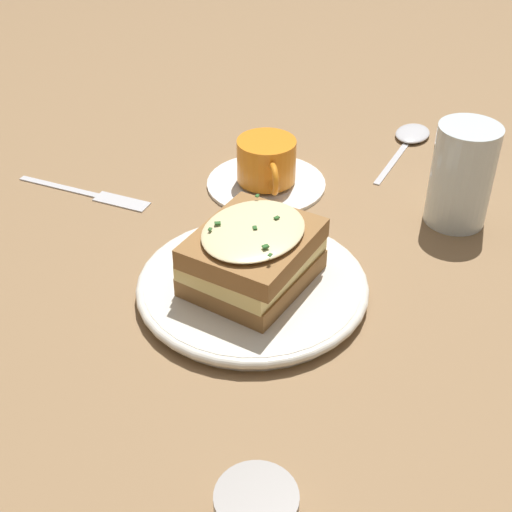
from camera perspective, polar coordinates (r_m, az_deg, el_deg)
The scene contains 8 objects.
ground_plane at distance 0.72m, azimuth -0.50°, elevation -2.60°, with size 2.40×2.40×0.00m, color olive.
dinner_plate at distance 0.71m, azimuth -0.00°, elevation -2.38°, with size 0.23×0.23×0.02m.
sandwich at distance 0.69m, azimuth -0.04°, elevation 0.15°, with size 0.16×0.16×0.07m.
teacup_with_saucer at distance 0.88m, azimuth 0.84°, elevation 6.98°, with size 0.15×0.15×0.06m.
water_glass at distance 0.83m, azimuth 16.15°, elevation 6.22°, with size 0.07×0.07×0.12m, color silver.
fork at distance 0.89m, azimuth -12.56°, elevation 4.76°, with size 0.15×0.13×0.00m.
spoon at distance 1.02m, azimuth 12.26°, elevation 9.33°, with size 0.15×0.15×0.01m.
condiment_pot at distance 0.52m, azimuth 0.03°, elevation -19.83°, with size 0.06×0.06×0.04m, color gray.
Camera 1 is at (-0.16, -0.54, 0.45)m, focal length 50.00 mm.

